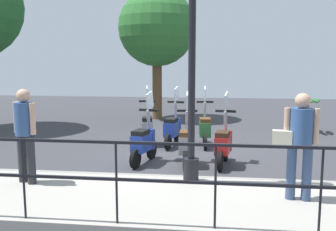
{
  "coord_description": "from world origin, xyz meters",
  "views": [
    {
      "loc": [
        -8.6,
        -0.57,
        2.19
      ],
      "look_at": [
        0.2,
        0.5,
        0.9
      ],
      "focal_mm": 40.0,
      "sensor_mm": 36.0,
      "label": 1
    }
  ],
  "objects_px": {
    "scooter_far_1": "(173,128)",
    "pedestrian_with_bag": "(299,138)",
    "potted_palm": "(307,118)",
    "scooter_near_0": "(223,143)",
    "scooter_near_1": "(186,143)",
    "scooter_far_0": "(205,128)",
    "tree_distant": "(157,28)",
    "pedestrian_distant": "(25,129)",
    "scooter_near_2": "(144,142)",
    "scooter_far_2": "(147,127)",
    "lamp_post_near": "(192,61)"
  },
  "relations": [
    {
      "from": "scooter_far_1",
      "to": "pedestrian_with_bag",
      "type": "bearing_deg",
      "value": -138.95
    },
    {
      "from": "potted_palm",
      "to": "scooter_far_1",
      "type": "xyz_separation_m",
      "value": [
        -2.47,
        3.91,
        0.04
      ]
    },
    {
      "from": "scooter_near_0",
      "to": "scooter_near_1",
      "type": "relative_size",
      "value": 1.0
    },
    {
      "from": "scooter_near_0",
      "to": "scooter_far_0",
      "type": "height_order",
      "value": "same"
    },
    {
      "from": "tree_distant",
      "to": "scooter_far_1",
      "type": "relative_size",
      "value": 3.16
    },
    {
      "from": "pedestrian_distant",
      "to": "scooter_far_0",
      "type": "xyz_separation_m",
      "value": [
        3.75,
        -2.91,
        -0.6
      ]
    },
    {
      "from": "potted_palm",
      "to": "pedestrian_with_bag",
      "type": "bearing_deg",
      "value": 165.57
    },
    {
      "from": "pedestrian_distant",
      "to": "potted_palm",
      "type": "relative_size",
      "value": 1.5
    },
    {
      "from": "pedestrian_distant",
      "to": "scooter_far_1",
      "type": "xyz_separation_m",
      "value": [
        3.62,
        -2.08,
        -0.6
      ]
    },
    {
      "from": "scooter_far_1",
      "to": "scooter_near_2",
      "type": "bearing_deg",
      "value": 175.92
    },
    {
      "from": "pedestrian_distant",
      "to": "scooter_far_2",
      "type": "bearing_deg",
      "value": -177.78
    },
    {
      "from": "lamp_post_near",
      "to": "scooter_near_2",
      "type": "bearing_deg",
      "value": 36.03
    },
    {
      "from": "scooter_far_2",
      "to": "pedestrian_with_bag",
      "type": "bearing_deg",
      "value": -153.36
    },
    {
      "from": "scooter_near_0",
      "to": "scooter_far_2",
      "type": "height_order",
      "value": "same"
    },
    {
      "from": "lamp_post_near",
      "to": "tree_distant",
      "type": "xyz_separation_m",
      "value": [
        7.87,
        1.77,
        1.22
      ]
    },
    {
      "from": "lamp_post_near",
      "to": "potted_palm",
      "type": "xyz_separation_m",
      "value": [
        5.68,
        -3.25,
        -1.74
      ]
    },
    {
      "from": "pedestrian_distant",
      "to": "scooter_near_2",
      "type": "xyz_separation_m",
      "value": [
        1.94,
        -1.64,
        -0.6
      ]
    },
    {
      "from": "pedestrian_with_bag",
      "to": "tree_distant",
      "type": "height_order",
      "value": "tree_distant"
    },
    {
      "from": "lamp_post_near",
      "to": "scooter_near_0",
      "type": "height_order",
      "value": "lamp_post_near"
    },
    {
      "from": "lamp_post_near",
      "to": "scooter_near_1",
      "type": "relative_size",
      "value": 2.97
    },
    {
      "from": "pedestrian_with_bag",
      "to": "potted_palm",
      "type": "xyz_separation_m",
      "value": [
        6.35,
        -1.64,
        -0.63
      ]
    },
    {
      "from": "pedestrian_distant",
      "to": "scooter_far_1",
      "type": "relative_size",
      "value": 1.03
    },
    {
      "from": "scooter_far_0",
      "to": "scooter_far_1",
      "type": "bearing_deg",
      "value": 95.6
    },
    {
      "from": "lamp_post_near",
      "to": "scooter_near_1",
      "type": "xyz_separation_m",
      "value": [
        1.52,
        0.19,
        -1.7
      ]
    },
    {
      "from": "potted_palm",
      "to": "scooter_near_1",
      "type": "bearing_deg",
      "value": 140.48
    },
    {
      "from": "pedestrian_distant",
      "to": "scooter_far_0",
      "type": "height_order",
      "value": "pedestrian_distant"
    },
    {
      "from": "lamp_post_near",
      "to": "pedestrian_with_bag",
      "type": "xyz_separation_m",
      "value": [
        -0.67,
        -1.61,
        -1.11
      ]
    },
    {
      "from": "scooter_near_0",
      "to": "scooter_near_2",
      "type": "xyz_separation_m",
      "value": [
        -0.03,
        1.69,
        0.0
      ]
    },
    {
      "from": "scooter_far_1",
      "to": "pedestrian_distant",
      "type": "bearing_deg",
      "value": 160.8
    },
    {
      "from": "scooter_near_1",
      "to": "scooter_near_2",
      "type": "xyz_separation_m",
      "value": [
        0.01,
        0.92,
        0.0
      ]
    },
    {
      "from": "tree_distant",
      "to": "scooter_far_0",
      "type": "height_order",
      "value": "tree_distant"
    },
    {
      "from": "scooter_near_1",
      "to": "scooter_near_2",
      "type": "distance_m",
      "value": 0.92
    },
    {
      "from": "lamp_post_near",
      "to": "pedestrian_with_bag",
      "type": "height_order",
      "value": "lamp_post_near"
    },
    {
      "from": "scooter_near_1",
      "to": "scooter_far_0",
      "type": "bearing_deg",
      "value": -12.12
    },
    {
      "from": "scooter_near_1",
      "to": "scooter_far_0",
      "type": "xyz_separation_m",
      "value": [
        1.83,
        -0.35,
        0.0
      ]
    },
    {
      "from": "pedestrian_distant",
      "to": "scooter_near_1",
      "type": "height_order",
      "value": "pedestrian_distant"
    },
    {
      "from": "lamp_post_near",
      "to": "scooter_far_2",
      "type": "xyz_separation_m",
      "value": [
        3.34,
        1.35,
        -1.7
      ]
    },
    {
      "from": "scooter_near_1",
      "to": "lamp_post_near",
      "type": "bearing_deg",
      "value": -174.2
    },
    {
      "from": "potted_palm",
      "to": "scooter_near_2",
      "type": "height_order",
      "value": "scooter_near_2"
    },
    {
      "from": "scooter_near_0",
      "to": "scooter_near_2",
      "type": "distance_m",
      "value": 1.69
    },
    {
      "from": "lamp_post_near",
      "to": "potted_palm",
      "type": "relative_size",
      "value": 4.31
    },
    {
      "from": "tree_distant",
      "to": "scooter_near_1",
      "type": "xyz_separation_m",
      "value": [
        -6.35,
        -1.58,
        -2.92
      ]
    },
    {
      "from": "scooter_near_0",
      "to": "tree_distant",
      "type": "bearing_deg",
      "value": 29.59
    },
    {
      "from": "lamp_post_near",
      "to": "scooter_near_0",
      "type": "xyz_separation_m",
      "value": [
        1.56,
        -0.59,
        -1.7
      ]
    },
    {
      "from": "lamp_post_near",
      "to": "potted_palm",
      "type": "bearing_deg",
      "value": -29.75
    },
    {
      "from": "scooter_far_2",
      "to": "scooter_far_1",
      "type": "bearing_deg",
      "value": -109.89
    },
    {
      "from": "scooter_near_0",
      "to": "scooter_near_2",
      "type": "relative_size",
      "value": 1.0
    },
    {
      "from": "pedestrian_with_bag",
      "to": "scooter_far_0",
      "type": "relative_size",
      "value": 1.03
    },
    {
      "from": "pedestrian_distant",
      "to": "potted_palm",
      "type": "distance_m",
      "value": 8.57
    },
    {
      "from": "tree_distant",
      "to": "potted_palm",
      "type": "bearing_deg",
      "value": -113.52
    }
  ]
}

